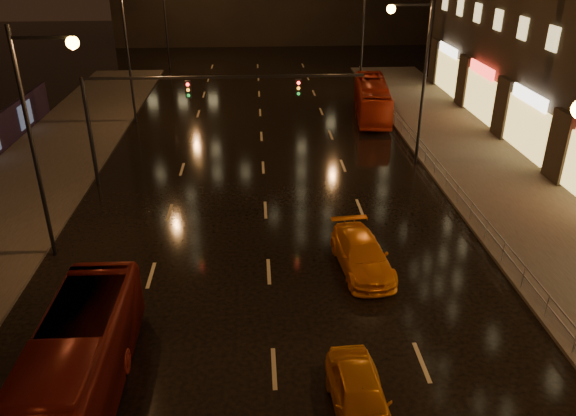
{
  "coord_description": "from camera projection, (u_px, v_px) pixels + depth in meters",
  "views": [
    {
      "loc": [
        -0.4,
        -10.45,
        12.99
      ],
      "look_at": [
        0.89,
        11.04,
        2.5
      ],
      "focal_mm": 35.0,
      "sensor_mm": 36.0,
      "label": 1
    }
  ],
  "objects": [
    {
      "name": "taxi_near",
      "position": [
        360.0,
        397.0,
        16.56
      ],
      "size": [
        1.82,
        4.15,
        1.39
      ],
      "primitive_type": "imported",
      "rotation": [
        0.0,
        0.0,
        0.04
      ],
      "color": "orange",
      "rests_on": "ground"
    },
    {
      "name": "traffic_signal",
      "position": [
        170.0,
        103.0,
        30.69
      ],
      "size": [
        15.31,
        0.32,
        6.2
      ],
      "color": "black",
      "rests_on": "ground"
    },
    {
      "name": "railing_right",
      "position": [
        446.0,
        175.0,
        31.4
      ],
      "size": [
        0.05,
        56.0,
        1.0
      ],
      "color": "#99999E",
      "rests_on": "sidewalk_right"
    },
    {
      "name": "taxi_far",
      "position": [
        362.0,
        254.0,
        23.97
      ],
      "size": [
        2.44,
        5.03,
        1.41
      ],
      "primitive_type": "imported",
      "rotation": [
        0.0,
        0.0,
        0.1
      ],
      "color": "orange",
      "rests_on": "ground"
    },
    {
      "name": "ground",
      "position": [
        264.0,
        180.0,
        33.03
      ],
      "size": [
        140.0,
        140.0,
        0.0
      ],
      "primitive_type": "plane",
      "color": "black",
      "rests_on": "ground"
    },
    {
      "name": "bus_curb",
      "position": [
        372.0,
        99.0,
        44.2
      ],
      "size": [
        3.5,
        10.1,
        2.76
      ],
      "primitive_type": "imported",
      "rotation": [
        0.0,
        0.0,
        -0.12
      ],
      "color": "#A92610",
      "rests_on": "ground"
    },
    {
      "name": "sidewalk_right",
      "position": [
        524.0,
        210.0,
        29.24
      ],
      "size": [
        7.0,
        70.0,
        0.15
      ],
      "primitive_type": "cube",
      "color": "#38332D",
      "rests_on": "ground"
    },
    {
      "name": "bus_red",
      "position": [
        70.0,
        382.0,
        16.15
      ],
      "size": [
        2.4,
        10.03,
        2.79
      ],
      "primitive_type": "imported",
      "rotation": [
        0.0,
        0.0,
        -0.01
      ],
      "color": "#64130E",
      "rests_on": "ground"
    }
  ]
}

